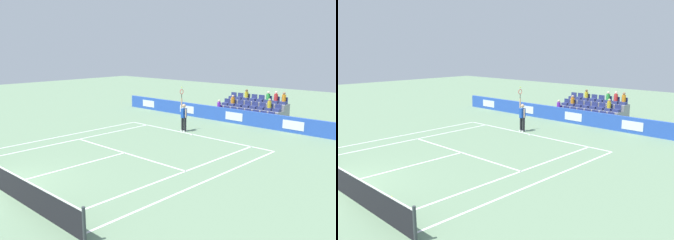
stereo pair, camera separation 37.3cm
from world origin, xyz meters
TOP-DOWN VIEW (x-y plane):
  - line_baseline at (0.00, -11.89)m, footprint 10.97×0.10m
  - line_service at (0.00, -6.40)m, footprint 8.23×0.10m
  - line_centre_service at (0.00, -3.20)m, footprint 0.10×6.40m
  - line_singles_sideline_left at (4.12, -5.95)m, footprint 0.10×11.89m
  - line_singles_sideline_right at (-4.12, -5.95)m, footprint 0.10×11.89m
  - line_doubles_sideline_left at (5.49, -5.95)m, footprint 0.10×11.89m
  - line_doubles_sideline_right at (-5.49, -5.95)m, footprint 0.10×11.89m
  - line_centre_mark at (0.00, -11.79)m, footprint 0.10×0.20m
  - sponsor_barrier at (-0.00, -16.59)m, footprint 21.88×0.22m
  - tennis_player at (0.98, -12.17)m, footprint 0.52×0.38m
  - stadium_stand at (-0.00, -18.91)m, footprint 4.96×2.85m
  - loose_tennis_ball at (-2.67, -1.05)m, footprint 0.07×0.07m

SIDE VIEW (x-z plane):
  - line_baseline at x=0.00m, z-range 0.00..0.01m
  - line_service at x=0.00m, z-range 0.00..0.01m
  - line_centre_service at x=0.00m, z-range 0.00..0.01m
  - line_singles_sideline_left at x=4.12m, z-range 0.00..0.01m
  - line_singles_sideline_right at x=-4.12m, z-range 0.00..0.01m
  - line_doubles_sideline_left at x=5.49m, z-range 0.00..0.01m
  - line_doubles_sideline_right at x=-5.49m, z-range 0.00..0.01m
  - line_centre_mark at x=0.00m, z-range 0.00..0.01m
  - loose_tennis_ball at x=-2.67m, z-range 0.00..0.07m
  - sponsor_barrier at x=0.00m, z-range 0.00..1.01m
  - stadium_stand at x=0.00m, z-range -0.52..1.63m
  - tennis_player at x=0.98m, z-range -0.43..2.42m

